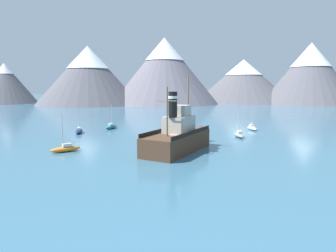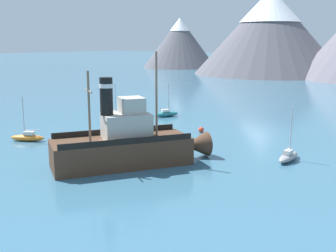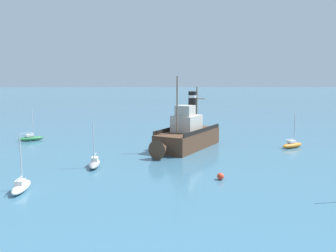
% 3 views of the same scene
% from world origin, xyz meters
% --- Properties ---
extents(ground_plane, '(600.00, 600.00, 0.00)m').
position_xyz_m(ground_plane, '(0.00, 0.00, 0.00)').
color(ground_plane, '#38667F').
extents(old_tugboat, '(10.31, 14.08, 9.90)m').
position_xyz_m(old_tugboat, '(0.12, 1.41, 1.83)').
color(old_tugboat, '#4C3323').
rests_on(old_tugboat, ground).
extents(sailboat_grey, '(1.25, 3.84, 4.90)m').
position_xyz_m(sailboat_grey, '(10.92, 11.25, 0.43)').
color(sailboat_grey, gray).
rests_on(sailboat_grey, ground).
extents(sailboat_white, '(1.29, 3.85, 4.90)m').
position_xyz_m(sailboat_white, '(15.77, 19.46, 0.43)').
color(sailboat_white, white).
rests_on(sailboat_white, ground).
extents(sailboat_orange, '(3.83, 2.88, 4.90)m').
position_xyz_m(sailboat_orange, '(-14.71, 1.16, 0.43)').
color(sailboat_orange, orange).
rests_on(sailboat_orange, ground).
extents(sailboat_green, '(3.79, 2.99, 4.90)m').
position_xyz_m(sailboat_green, '(23.66, -5.27, 0.43)').
color(sailboat_green, '#286B3D').
rests_on(sailboat_green, ground).
extents(mooring_buoy, '(0.67, 0.67, 0.67)m').
position_xyz_m(mooring_buoy, '(-2.04, 16.45, 0.33)').
color(mooring_buoy, red).
rests_on(mooring_buoy, ground).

